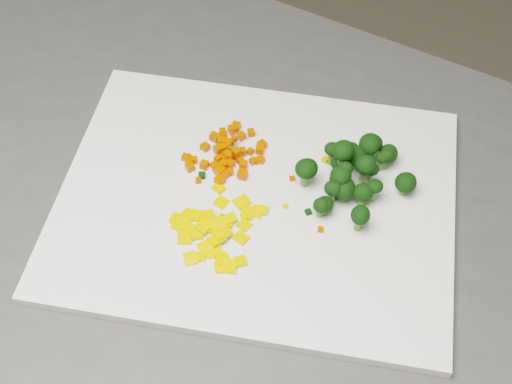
# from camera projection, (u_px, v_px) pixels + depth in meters

# --- Properties ---
(cutting_board) EXTENTS (0.47, 0.39, 0.01)m
(cutting_board) POSITION_uv_depth(u_px,v_px,m) (256.00, 201.00, 0.80)
(cutting_board) COLOR white
(cutting_board) RESTS_ON counter_block
(carrot_pile) EXTENTS (0.10, 0.10, 0.03)m
(carrot_pile) POSITION_uv_depth(u_px,v_px,m) (223.00, 148.00, 0.82)
(carrot_pile) COLOR #D53F02
(carrot_pile) RESTS_ON cutting_board
(pepper_pile) EXTENTS (0.11, 0.11, 0.02)m
(pepper_pile) POSITION_uv_depth(u_px,v_px,m) (217.00, 224.00, 0.77)
(pepper_pile) COLOR #FFB60D
(pepper_pile) RESTS_ON cutting_board
(broccoli_pile) EXTENTS (0.12, 0.12, 0.05)m
(broccoli_pile) POSITION_uv_depth(u_px,v_px,m) (353.00, 172.00, 0.79)
(broccoli_pile) COLOR black
(broccoli_pile) RESTS_ON cutting_board
(carrot_cube_0) EXTENTS (0.01, 0.01, 0.01)m
(carrot_cube_0) POSITION_uv_depth(u_px,v_px,m) (240.00, 174.00, 0.81)
(carrot_cube_0) COLOR #D53F02
(carrot_cube_0) RESTS_ON carrot_pile
(carrot_cube_1) EXTENTS (0.01, 0.01, 0.01)m
(carrot_cube_1) POSITION_uv_depth(u_px,v_px,m) (223.00, 132.00, 0.85)
(carrot_cube_1) COLOR #D53F02
(carrot_cube_1) RESTS_ON carrot_pile
(carrot_cube_2) EXTENTS (0.01, 0.01, 0.01)m
(carrot_cube_2) POSITION_uv_depth(u_px,v_px,m) (194.00, 160.00, 0.83)
(carrot_cube_2) COLOR #D53F02
(carrot_cube_2) RESTS_ON carrot_pile
(carrot_cube_3) EXTENTS (0.01, 0.01, 0.01)m
(carrot_cube_3) POSITION_uv_depth(u_px,v_px,m) (231.00, 141.00, 0.83)
(carrot_cube_3) COLOR #D53F02
(carrot_cube_3) RESTS_ON carrot_pile
(carrot_cube_4) EXTENTS (0.01, 0.01, 0.01)m
(carrot_cube_4) POSITION_uv_depth(u_px,v_px,m) (242.00, 136.00, 0.85)
(carrot_cube_4) COLOR #D53F02
(carrot_cube_4) RESTS_ON carrot_pile
(carrot_cube_5) EXTENTS (0.01, 0.01, 0.01)m
(carrot_cube_5) POSITION_uv_depth(u_px,v_px,m) (222.00, 174.00, 0.81)
(carrot_cube_5) COLOR #D53F02
(carrot_cube_5) RESTS_ON carrot_pile
(carrot_cube_6) EXTENTS (0.01, 0.01, 0.01)m
(carrot_cube_6) POSITION_uv_depth(u_px,v_px,m) (257.00, 160.00, 0.83)
(carrot_cube_6) COLOR #D53F02
(carrot_cube_6) RESTS_ON carrot_pile
(carrot_cube_7) EXTENTS (0.01, 0.01, 0.01)m
(carrot_cube_7) POSITION_uv_depth(u_px,v_px,m) (236.00, 152.00, 0.82)
(carrot_cube_7) COLOR #D53F02
(carrot_cube_7) RESTS_ON carrot_pile
(carrot_cube_8) EXTENTS (0.01, 0.01, 0.01)m
(carrot_cube_8) POSITION_uv_depth(u_px,v_px,m) (258.00, 160.00, 0.83)
(carrot_cube_8) COLOR #D53F02
(carrot_cube_8) RESTS_ON carrot_pile
(carrot_cube_9) EXTENTS (0.01, 0.01, 0.01)m
(carrot_cube_9) POSITION_uv_depth(u_px,v_px,m) (250.00, 152.00, 0.84)
(carrot_cube_9) COLOR #D53F02
(carrot_cube_9) RESTS_ON carrot_pile
(carrot_cube_10) EXTENTS (0.01, 0.01, 0.01)m
(carrot_cube_10) POSITION_uv_depth(u_px,v_px,m) (214.00, 137.00, 0.85)
(carrot_cube_10) COLOR #D53F02
(carrot_cube_10) RESTS_ON carrot_pile
(carrot_cube_11) EXTENTS (0.01, 0.01, 0.01)m
(carrot_cube_11) POSITION_uv_depth(u_px,v_px,m) (262.00, 145.00, 0.84)
(carrot_cube_11) COLOR #D53F02
(carrot_cube_11) RESTS_ON carrot_pile
(carrot_cube_12) EXTENTS (0.01, 0.01, 0.01)m
(carrot_cube_12) POSITION_uv_depth(u_px,v_px,m) (228.00, 161.00, 0.83)
(carrot_cube_12) COLOR #D53F02
(carrot_cube_12) RESTS_ON carrot_pile
(carrot_cube_13) EXTENTS (0.01, 0.01, 0.01)m
(carrot_cube_13) POSITION_uv_depth(u_px,v_px,m) (227.00, 155.00, 0.83)
(carrot_cube_13) COLOR #D53F02
(carrot_cube_13) RESTS_ON carrot_pile
(carrot_cube_14) EXTENTS (0.01, 0.01, 0.01)m
(carrot_cube_14) POSITION_uv_depth(u_px,v_px,m) (189.00, 158.00, 0.83)
(carrot_cube_14) COLOR #D53F02
(carrot_cube_14) RESTS_ON carrot_pile
(carrot_cube_15) EXTENTS (0.01, 0.01, 0.01)m
(carrot_cube_15) POSITION_uv_depth(u_px,v_px,m) (198.00, 180.00, 0.81)
(carrot_cube_15) COLOR #D53F02
(carrot_cube_15) RESTS_ON carrot_pile
(carrot_cube_16) EXTENTS (0.01, 0.01, 0.01)m
(carrot_cube_16) POSITION_uv_depth(u_px,v_px,m) (221.00, 142.00, 0.83)
(carrot_cube_16) COLOR #D53F02
(carrot_cube_16) RESTS_ON carrot_pile
(carrot_cube_17) EXTENTS (0.01, 0.01, 0.01)m
(carrot_cube_17) POSITION_uv_depth(u_px,v_px,m) (225.00, 175.00, 0.81)
(carrot_cube_17) COLOR #D53F02
(carrot_cube_17) RESTS_ON carrot_pile
(carrot_cube_18) EXTENTS (0.01, 0.01, 0.01)m
(carrot_cube_18) POSITION_uv_depth(u_px,v_px,m) (222.00, 172.00, 0.82)
(carrot_cube_18) COLOR #D53F02
(carrot_cube_18) RESTS_ON carrot_pile
(carrot_cube_19) EXTENTS (0.01, 0.01, 0.01)m
(carrot_cube_19) POSITION_uv_depth(u_px,v_px,m) (225.00, 164.00, 0.82)
(carrot_cube_19) COLOR #D53F02
(carrot_cube_19) RESTS_ON carrot_pile
(carrot_cube_20) EXTENTS (0.01, 0.01, 0.01)m
(carrot_cube_20) POSITION_uv_depth(u_px,v_px,m) (222.00, 157.00, 0.83)
(carrot_cube_20) COLOR #D53F02
(carrot_cube_20) RESTS_ON carrot_pile
(carrot_cube_21) EXTENTS (0.01, 0.01, 0.01)m
(carrot_cube_21) POSITION_uv_depth(u_px,v_px,m) (203.00, 147.00, 0.84)
(carrot_cube_21) COLOR #D53F02
(carrot_cube_21) RESTS_ON carrot_pile
(carrot_cube_22) EXTENTS (0.01, 0.01, 0.01)m
(carrot_cube_22) POSITION_uv_depth(u_px,v_px,m) (261.00, 160.00, 0.83)
(carrot_cube_22) COLOR #D53F02
(carrot_cube_22) RESTS_ON carrot_pile
(carrot_cube_23) EXTENTS (0.01, 0.01, 0.01)m
(carrot_cube_23) POSITION_uv_depth(u_px,v_px,m) (228.00, 148.00, 0.83)
(carrot_cube_23) COLOR #D53F02
(carrot_cube_23) RESTS_ON carrot_pile
(carrot_cube_24) EXTENTS (0.01, 0.01, 0.01)m
(carrot_cube_24) POSITION_uv_depth(u_px,v_px,m) (218.00, 170.00, 0.82)
(carrot_cube_24) COLOR #D53F02
(carrot_cube_24) RESTS_ON carrot_pile
(carrot_cube_25) EXTENTS (0.01, 0.01, 0.01)m
(carrot_cube_25) POSITION_uv_depth(u_px,v_px,m) (251.00, 133.00, 0.85)
(carrot_cube_25) COLOR #D53F02
(carrot_cube_25) RESTS_ON carrot_pile
(carrot_cube_26) EXTENTS (0.01, 0.01, 0.01)m
(carrot_cube_26) POSITION_uv_depth(u_px,v_px,m) (230.00, 156.00, 0.83)
(carrot_cube_26) COLOR #D53F02
(carrot_cube_26) RESTS_ON carrot_pile
(carrot_cube_27) EXTENTS (0.01, 0.01, 0.01)m
(carrot_cube_27) POSITION_uv_depth(u_px,v_px,m) (224.00, 135.00, 0.85)
(carrot_cube_27) COLOR #D53F02
(carrot_cube_27) RESTS_ON carrot_pile
(carrot_cube_28) EXTENTS (0.01, 0.01, 0.01)m
(carrot_cube_28) POSITION_uv_depth(u_px,v_px,m) (221.00, 149.00, 0.83)
(carrot_cube_28) COLOR #D53F02
(carrot_cube_28) RESTS_ON carrot_pile
(carrot_cube_29) EXTENTS (0.01, 0.01, 0.01)m
(carrot_cube_29) POSITION_uv_depth(u_px,v_px,m) (217.00, 167.00, 0.82)
(carrot_cube_29) COLOR #D53F02
(carrot_cube_29) RESTS_ON carrot_pile
(carrot_cube_30) EXTENTS (0.01, 0.01, 0.01)m
(carrot_cube_30) POSITION_uv_depth(u_px,v_px,m) (230.00, 164.00, 0.82)
(carrot_cube_30) COLOR #D53F02
(carrot_cube_30) RESTS_ON carrot_pile
(carrot_cube_31) EXTENTS (0.01, 0.01, 0.01)m
(carrot_cube_31) POSITION_uv_depth(u_px,v_px,m) (204.00, 165.00, 0.82)
(carrot_cube_31) COLOR #D53F02
(carrot_cube_31) RESTS_ON carrot_pile
(carrot_cube_32) EXTENTS (0.01, 0.01, 0.01)m
(carrot_cube_32) POSITION_uv_depth(u_px,v_px,m) (234.00, 139.00, 0.84)
(carrot_cube_32) COLOR #D53F02
(carrot_cube_32) RESTS_ON carrot_pile
(carrot_cube_33) EXTENTS (0.01, 0.01, 0.01)m
(carrot_cube_33) POSITION_uv_depth(u_px,v_px,m) (239.00, 160.00, 0.83)
(carrot_cube_33) COLOR #D53F02
(carrot_cube_33) RESTS_ON carrot_pile
(carrot_cube_34) EXTENTS (0.01, 0.01, 0.01)m
(carrot_cube_34) POSITION_uv_depth(u_px,v_px,m) (230.00, 153.00, 0.83)
(carrot_cube_34) COLOR #D53F02
(carrot_cube_34) RESTS_ON carrot_pile
(carrot_cube_35) EXTENTS (0.01, 0.01, 0.01)m
(carrot_cube_35) POSITION_uv_depth(u_px,v_px,m) (220.00, 180.00, 0.81)
(carrot_cube_35) COLOR #D53F02
(carrot_cube_35) RESTS_ON carrot_pile
(carrot_cube_36) EXTENTS (0.01, 0.01, 0.01)m
(carrot_cube_36) POSITION_uv_depth(u_px,v_px,m) (218.00, 166.00, 0.82)
(carrot_cube_36) COLOR #D53F02
(carrot_cube_36) RESTS_ON carrot_pile
(carrot_cube_37) EXTENTS (0.01, 0.01, 0.01)m
(carrot_cube_37) POSITION_uv_depth(u_px,v_px,m) (242.00, 152.00, 0.83)
(carrot_cube_37) COLOR #D53F02
(carrot_cube_37) RESTS_ON carrot_pile
(carrot_cube_38) EXTENTS (0.01, 0.01, 0.01)m
(carrot_cube_38) POSITION_uv_depth(u_px,v_px,m) (230.00, 172.00, 0.82)
(carrot_cube_38) COLOR #D53F02
(carrot_cube_38) RESTS_ON carrot_pile
(carrot_cube_39) EXTENTS (0.01, 0.01, 0.01)m
(carrot_cube_39) POSITION_uv_depth(u_px,v_px,m) (217.00, 159.00, 0.82)
(carrot_cube_39) COLOR #D53F02
(carrot_cube_39) RESTS_ON carrot_pile
(carrot_cube_40) EXTENTS (0.01, 0.01, 0.01)m
(carrot_cube_40) POSITION_uv_depth(u_px,v_px,m) (220.00, 171.00, 0.81)
(carrot_cube_40) COLOR #D53F02
(carrot_cube_40) RESTS_ON carrot_pile
(carrot_cube_41) EXTENTS (0.01, 0.01, 0.01)m
(carrot_cube_41) POSITION_uv_depth(u_px,v_px,m) (218.00, 149.00, 0.83)
(carrot_cube_41) COLOR #D53F02
(carrot_cube_41) RESTS_ON carrot_pile
(carrot_cube_42) EXTENTS (0.01, 0.01, 0.01)m
(carrot_cube_42) POSITION_uv_depth(u_px,v_px,m) (253.00, 161.00, 0.83)
(carrot_cube_42) COLOR #D53F02
(carrot_cube_42) RESTS_ON carrot_pile
(carrot_cube_43) EXTENTS (0.01, 0.01, 0.01)m
(carrot_cube_43) POSITION_uv_depth(u_px,v_px,m) (243.00, 165.00, 0.82)
(carrot_cube_43) COLOR #D53F02
(carrot_cube_43) RESTS_ON carrot_pile
(carrot_cube_44) EXTENTS (0.01, 0.01, 0.01)m
(carrot_cube_44) POSITION_uv_depth(u_px,v_px,m) (213.00, 165.00, 0.82)
(carrot_cube_44) COLOR #D53F02
(carrot_cube_44) RESTS_ON carrot_pile
(carrot_cube_45) EXTENTS (0.01, 0.01, 0.01)m
(carrot_cube_45) POSITION_uv_depth(u_px,v_px,m) (226.00, 146.00, 0.83)
(carrot_cube_45) COLOR #D53F02
(carrot_cube_45) RESTS_ON carrot_pile
(carrot_cube_46) EXTENTS (0.01, 0.01, 0.01)m
(carrot_cube_46) POSITION_uv_depth(u_px,v_px,m) (243.00, 175.00, 0.81)
(carrot_cube_46) COLOR #D53F02
(carrot_cube_46) RESTS_ON carrot_pile
(carrot_cube_47) EXTENTS (0.01, 0.01, 0.01)m
(carrot_cube_47) POSITION_uv_depth(u_px,v_px,m) (205.00, 147.00, 0.84)
(carrot_cube_47) COLOR #D53F02
(carrot_cube_47) RESTS_ON carrot_pile
(carrot_cube_48) EXTENTS (0.01, 0.01, 0.01)m
(carrot_cube_48) POSITION_uv_depth(u_px,v_px,m) (186.00, 157.00, 0.83)
(carrot_cube_48) COLOR #D53F02
(carrot_cube_48) RESTS_ON carrot_pile
(carrot_cube_49) EXTENTS (0.01, 0.01, 0.01)m
(carrot_cube_49) POSITION_uv_depth(u_px,v_px,m) (190.00, 167.00, 0.82)
(carrot_cube_49) COLOR #D53F02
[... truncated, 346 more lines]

